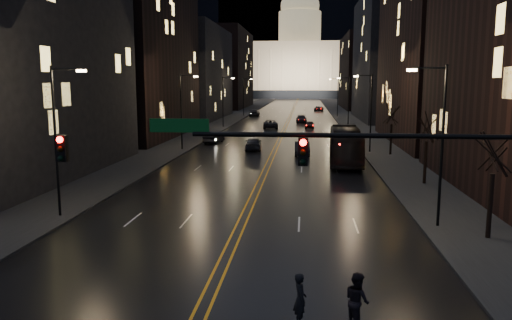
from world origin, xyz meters
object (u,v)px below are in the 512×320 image
(bus, at_px, (345,145))
(oncoming_car_b, at_px, (214,137))
(pedestrian_b, at_px, (357,300))
(receding_car_a, at_px, (302,149))
(pedestrian_a, at_px, (300,299))
(traffic_signal, at_px, (371,166))
(oncoming_car_a, at_px, (253,143))

(bus, distance_m, oncoming_car_b, 21.88)
(oncoming_car_b, relative_size, pedestrian_b, 2.44)
(receding_car_a, bearing_deg, pedestrian_a, -91.69)
(traffic_signal, relative_size, oncoming_car_b, 3.68)
(receding_car_a, distance_m, pedestrian_a, 39.32)
(traffic_signal, height_order, pedestrian_b, traffic_signal)
(bus, distance_m, oncoming_car_a, 13.24)
(oncoming_car_a, distance_m, receding_car_a, 6.93)
(receding_car_a, height_order, pedestrian_a, pedestrian_a)
(oncoming_car_b, distance_m, pedestrian_b, 51.31)
(oncoming_car_b, bearing_deg, traffic_signal, 113.99)
(oncoming_car_a, distance_m, oncoming_car_b, 8.70)
(oncoming_car_a, bearing_deg, oncoming_car_b, -51.33)
(oncoming_car_a, xyz_separation_m, pedestrian_b, (7.93, -43.04, 0.15))
(oncoming_car_a, height_order, oncoming_car_b, oncoming_car_a)
(bus, relative_size, pedestrian_a, 7.04)
(traffic_signal, height_order, oncoming_car_a, traffic_signal)
(traffic_signal, distance_m, bus, 32.88)
(pedestrian_b, bearing_deg, traffic_signal, -43.07)
(traffic_signal, xyz_separation_m, bus, (1.73, 32.66, -3.33))
(traffic_signal, distance_m, oncoming_car_a, 42.13)
(traffic_signal, bearing_deg, pedestrian_b, -105.48)
(oncoming_car_a, xyz_separation_m, receding_car_a, (5.85, -3.72, -0.05))
(receding_car_a, xyz_separation_m, pedestrian_a, (0.21, -39.32, 0.14))
(bus, height_order, receding_car_a, bus)
(oncoming_car_a, bearing_deg, pedestrian_b, 96.16)
(traffic_signal, relative_size, oncoming_car_a, 3.63)
(bus, height_order, oncoming_car_b, bus)
(pedestrian_a, bearing_deg, pedestrian_b, -106.86)
(oncoming_car_b, distance_m, receding_car_a, 15.50)
(bus, bearing_deg, oncoming_car_a, 143.17)
(pedestrian_b, bearing_deg, receding_car_a, -24.55)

